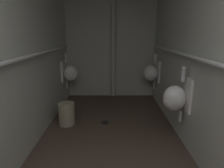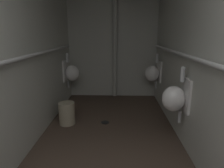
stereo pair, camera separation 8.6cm
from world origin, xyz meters
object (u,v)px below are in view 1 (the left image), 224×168
urinal_right_far (151,73)px  waste_bin (66,114)px  urinal_left_mid (69,73)px  standpipe_back_wall (112,41)px  floor_drain (104,122)px  urinal_right_mid (175,97)px

urinal_right_far → waste_bin: urinal_right_far is taller
urinal_left_mid → standpipe_back_wall: size_ratio=0.29×
urinal_left_mid → urinal_right_far: bearing=0.1°
urinal_left_mid → standpipe_back_wall: standpipe_back_wall is taller
urinal_right_far → floor_drain: (-0.96, -1.01, -0.66)m
floor_drain → waste_bin: (-0.63, -0.06, 0.18)m
urinal_right_mid → floor_drain: urinal_right_mid is taller
urinal_right_mid → urinal_right_far: size_ratio=1.00×
urinal_right_mid → standpipe_back_wall: bearing=111.5°
standpipe_back_wall → urinal_right_mid: bearing=-68.5°
floor_drain → waste_bin: waste_bin is taller
floor_drain → urinal_left_mid: bearing=127.7°
urinal_right_far → standpipe_back_wall: 1.12m
standpipe_back_wall → floor_drain: 1.95m
urinal_right_mid → standpipe_back_wall: size_ratio=0.29×
urinal_right_far → standpipe_back_wall: bearing=152.6°
urinal_right_far → floor_drain: size_ratio=5.39×
urinal_right_mid → urinal_right_far: (0.00, 1.65, 0.00)m
urinal_left_mid → floor_drain: size_ratio=5.39×
urinal_right_mid → urinal_right_far: same height
urinal_right_far → waste_bin: bearing=-146.2°
floor_drain → urinal_right_mid: bearing=-33.7°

